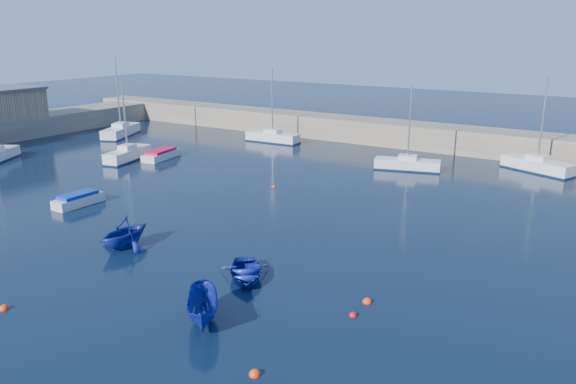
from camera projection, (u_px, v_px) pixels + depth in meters
The scene contains 18 objects.
ground at pixel (45, 302), 27.15m from camera, with size 220.00×220.00×0.00m, color black.
back_wall at pixel (402, 134), 64.03m from camera, with size 96.00×4.50×2.60m, color gray.
brick_shed_a at pixel (3, 105), 67.19m from camera, with size 6.00×8.00×3.40m, color tan.
sailboat_3 at pixel (128, 154), 56.63m from camera, with size 3.00×6.21×8.03m.
sailboat_4 at pixel (121, 131), 69.71m from camera, with size 4.85×7.47×9.56m.
sailboat_5 at pixel (273, 137), 65.96m from camera, with size 6.57×2.08×8.60m.
sailboat_6 at pixel (407, 164), 52.79m from camera, with size 6.26×3.27×7.93m.
sailboat_7 at pixel (537, 165), 52.06m from camera, with size 6.72×4.23×8.64m.
motorboat_1 at pixel (78, 199), 42.12m from camera, with size 1.37×3.84×0.94m.
motorboat_2 at pixel (161, 154), 57.46m from camera, with size 2.44×4.88×0.96m.
dinghy_center at pixel (245, 272), 29.56m from camera, with size 2.61×3.65×0.76m, color navy.
dinghy_left at pixel (124, 232), 33.79m from camera, with size 3.12×3.61×1.90m, color navy.
dinghy_right at pixel (203, 308), 25.06m from camera, with size 1.39×3.70×1.43m, color navy.
buoy_0 at pixel (4, 309), 26.46m from camera, with size 0.46×0.46×0.46m, color #FF350D.
buoy_1 at pixel (353, 316), 25.83m from camera, with size 0.39×0.39×0.39m, color red.
buoy_2 at pixel (367, 302), 27.11m from camera, with size 0.46×0.46×0.46m, color #FF350D.
buoy_3 at pixel (274, 187), 47.05m from camera, with size 0.39×0.39×0.39m, color #FF350D.
buoy_5 at pixel (255, 375), 21.40m from camera, with size 0.46×0.46×0.46m, color #FF350D.
Camera 1 is at (23.19, -14.38, 12.64)m, focal length 35.00 mm.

